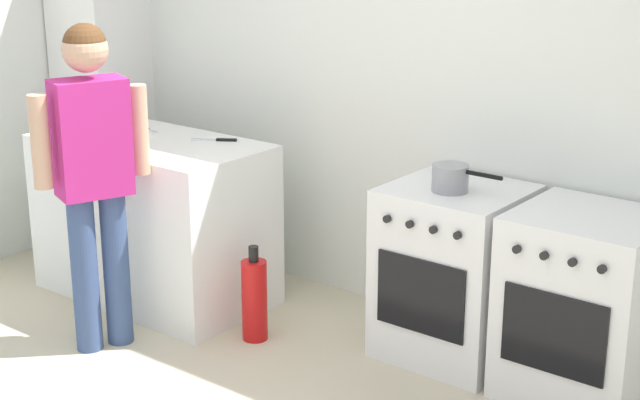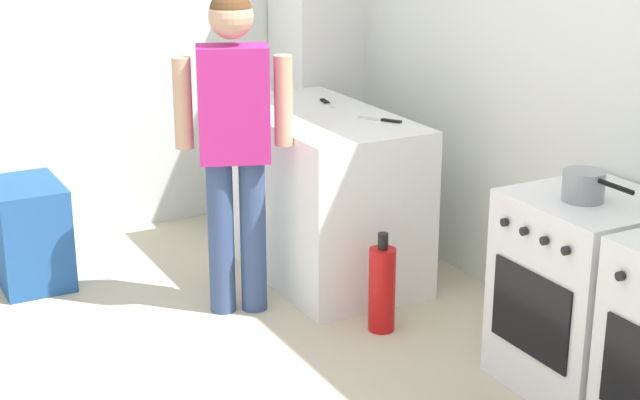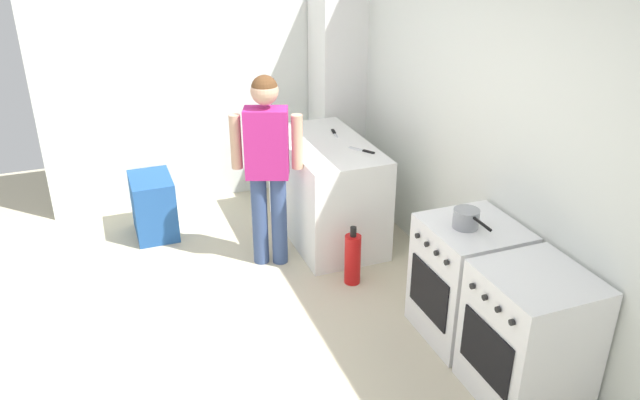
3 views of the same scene
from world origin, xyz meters
The scene contains 10 objects.
back_wall centered at (0.00, 1.95, 1.30)m, with size 6.00×0.10×2.60m, color silver.
counter_unit centered at (-1.35, 1.20, 0.45)m, with size 1.30×0.70×0.90m, color white.
oven_left centered at (0.35, 1.58, 0.43)m, with size 0.62×0.62×0.85m.
oven_right centered at (1.01, 1.58, 0.43)m, with size 0.62×0.62×0.85m.
pot centered at (0.35, 1.51, 0.91)m, with size 0.35×0.17×0.13m.
knife_utility centered at (-1.05, 1.41, 0.90)m, with size 0.23×0.16×0.01m.
knife_paring centered at (-1.55, 1.35, 0.91)m, with size 0.21×0.06×0.01m.
person centered at (-1.07, 0.58, 0.96)m, with size 0.31×0.54×1.61m.
fire_extinguisher centered at (-0.52, 1.10, 0.22)m, with size 0.13×0.13×0.50m.
larder_cabinet centered at (-2.30, 1.68, 1.00)m, with size 0.48×0.44×2.00m, color white.
Camera 1 is at (2.55, -2.30, 2.16)m, focal length 55.00 mm.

